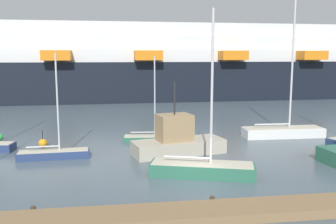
{
  "coord_description": "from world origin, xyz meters",
  "views": [
    {
      "loc": [
        -4.64,
        -20.25,
        7.44
      ],
      "look_at": [
        0.0,
        12.06,
        2.44
      ],
      "focal_mm": 39.92,
      "sensor_mm": 36.0,
      "label": 1
    }
  ],
  "objects_px": {
    "channel_buoy_0": "(43,143)",
    "fishing_boat_0": "(177,140)",
    "sailboat_3": "(54,153)",
    "sailboat_4": "(202,168)",
    "cruise_ship": "(103,65)",
    "sailboat_1": "(283,130)",
    "sailboat_6": "(151,137)"
  },
  "relations": [
    {
      "from": "sailboat_3",
      "to": "channel_buoy_0",
      "type": "relative_size",
      "value": 5.45
    },
    {
      "from": "sailboat_1",
      "to": "sailboat_6",
      "type": "distance_m",
      "value": 12.18
    },
    {
      "from": "cruise_ship",
      "to": "sailboat_6",
      "type": "bearing_deg",
      "value": -82.83
    },
    {
      "from": "fishing_boat_0",
      "to": "cruise_ship",
      "type": "height_order",
      "value": "cruise_ship"
    },
    {
      "from": "sailboat_4",
      "to": "cruise_ship",
      "type": "relative_size",
      "value": 0.09
    },
    {
      "from": "sailboat_3",
      "to": "cruise_ship",
      "type": "bearing_deg",
      "value": 83.23
    },
    {
      "from": "fishing_boat_0",
      "to": "sailboat_6",
      "type": "bearing_deg",
      "value": -84.45
    },
    {
      "from": "sailboat_6",
      "to": "cruise_ship",
      "type": "distance_m",
      "value": 34.39
    },
    {
      "from": "cruise_ship",
      "to": "sailboat_1",
      "type": "bearing_deg",
      "value": -64.36
    },
    {
      "from": "sailboat_1",
      "to": "sailboat_4",
      "type": "distance_m",
      "value": 14.02
    },
    {
      "from": "sailboat_1",
      "to": "sailboat_4",
      "type": "xyz_separation_m",
      "value": [
        -9.94,
        -9.89,
        -0.14
      ]
    },
    {
      "from": "sailboat_4",
      "to": "fishing_boat_0",
      "type": "height_order",
      "value": "sailboat_4"
    },
    {
      "from": "sailboat_3",
      "to": "sailboat_1",
      "type": "bearing_deg",
      "value": 9.72
    },
    {
      "from": "channel_buoy_0",
      "to": "fishing_boat_0",
      "type": "bearing_deg",
      "value": -18.59
    },
    {
      "from": "sailboat_1",
      "to": "channel_buoy_0",
      "type": "bearing_deg",
      "value": -176.15
    },
    {
      "from": "sailboat_3",
      "to": "fishing_boat_0",
      "type": "relative_size",
      "value": 1.04
    },
    {
      "from": "sailboat_1",
      "to": "sailboat_4",
      "type": "relative_size",
      "value": 1.44
    },
    {
      "from": "sailboat_4",
      "to": "sailboat_6",
      "type": "bearing_deg",
      "value": 119.73
    },
    {
      "from": "sailboat_1",
      "to": "fishing_boat_0",
      "type": "relative_size",
      "value": 1.99
    },
    {
      "from": "sailboat_6",
      "to": "sailboat_3",
      "type": "bearing_deg",
      "value": -143.16
    },
    {
      "from": "sailboat_3",
      "to": "channel_buoy_0",
      "type": "height_order",
      "value": "sailboat_3"
    },
    {
      "from": "sailboat_4",
      "to": "cruise_ship",
      "type": "distance_m",
      "value": 44.57
    },
    {
      "from": "sailboat_4",
      "to": "cruise_ship",
      "type": "height_order",
      "value": "cruise_ship"
    },
    {
      "from": "fishing_boat_0",
      "to": "cruise_ship",
      "type": "xyz_separation_m",
      "value": [
        -6.57,
        38.26,
        4.75
      ]
    },
    {
      "from": "sailboat_4",
      "to": "sailboat_1",
      "type": "bearing_deg",
      "value": 62.1
    },
    {
      "from": "sailboat_3",
      "to": "channel_buoy_0",
      "type": "xyz_separation_m",
      "value": [
        -1.41,
        3.49,
        -0.05
      ]
    },
    {
      "from": "sailboat_4",
      "to": "sailboat_6",
      "type": "relative_size",
      "value": 1.38
    },
    {
      "from": "sailboat_6",
      "to": "channel_buoy_0",
      "type": "relative_size",
      "value": 5.26
    },
    {
      "from": "channel_buoy_0",
      "to": "cruise_ship",
      "type": "height_order",
      "value": "cruise_ship"
    },
    {
      "from": "sailboat_4",
      "to": "sailboat_6",
      "type": "distance_m",
      "value": 10.33
    },
    {
      "from": "sailboat_1",
      "to": "cruise_ship",
      "type": "xyz_separation_m",
      "value": [
        -17.17,
        33.78,
        5.12
      ]
    },
    {
      "from": "sailboat_3",
      "to": "sailboat_4",
      "type": "distance_m",
      "value": 11.16
    }
  ]
}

